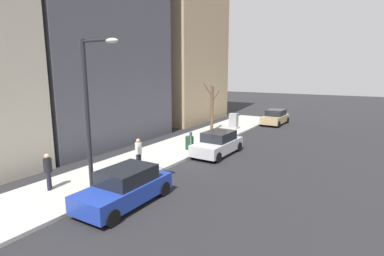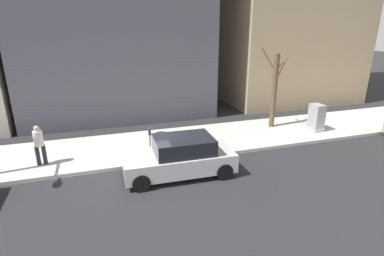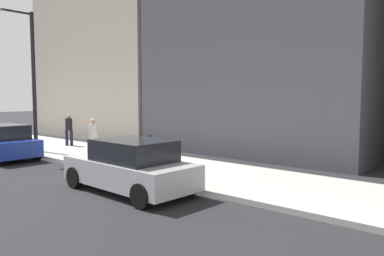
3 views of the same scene
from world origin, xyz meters
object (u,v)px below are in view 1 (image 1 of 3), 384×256
Objects in this scene: parked_car_blue at (125,187)px; parking_meter at (191,140)px; parked_car_tan at (275,117)px; parked_car_silver at (218,144)px; bare_tree at (212,107)px; office_tower_left at (170,8)px; utility_box at (234,121)px; trash_bin at (190,143)px; pedestrian_midblock at (48,169)px; streetlamp at (91,106)px; pedestrian_near_meter at (138,152)px.

parked_car_blue is 8.01m from parking_meter.
parked_car_silver is (0.05, 13.35, 0.00)m from parked_car_tan.
parked_car_blue is at bearing 92.03° from parked_car_silver.
parked_car_blue is 0.98× the size of bare_tree.
parking_meter is 0.32× the size of bare_tree.
parked_car_tan is at bearing -169.39° from office_tower_left.
utility_box is 1.59× the size of trash_bin.
pedestrian_midblock is at bearing 75.76° from parking_meter.
office_tower_left reaches higher than utility_box.
utility_box reaches higher than parked_car_blue.
office_tower_left is at bearing -60.17° from parked_car_blue.
parked_car_blue is 0.65× the size of streetlamp.
parked_car_tan is 18.69m from pedestrian_near_meter.
parked_car_blue is 4.67× the size of trash_bin.
office_tower_left is (9.19, -16.38, 11.10)m from pedestrian_near_meter.
streetlamp is at bearing 94.07° from trash_bin.
utility_box is 8.52m from trash_bin.
pedestrian_midblock is (3.80, 0.86, 0.35)m from parked_car_blue.
parked_car_blue is at bearing 120.06° from office_tower_left.
parked_car_silver is 7.48m from bare_tree.
streetlamp is 23.98m from office_tower_left.
office_tower_left is at bearing -50.57° from parking_meter.
utility_box reaches higher than trash_bin.
trash_bin is (2.05, -8.42, -0.14)m from parked_car_blue.
parking_meter is at bearing 128.03° from trash_bin.
parked_car_blue is 0.17× the size of office_tower_left.
parking_meter is 1.50× the size of trash_bin.
parked_car_blue reaches higher than trash_bin.
parked_car_tan is at bearing -93.63° from streetlamp.
utility_box is at bearing -86.61° from streetlamp.
utility_box is (2.43, 5.14, 0.11)m from parked_car_tan.
parked_car_blue is (-0.07, 8.72, 0.00)m from parked_car_silver.
pedestrian_near_meter reaches higher than trash_bin.
parking_meter is 9.13m from utility_box.
utility_box is at bearing 66.36° from parked_car_tan.
utility_box is (0.85, -9.09, -0.13)m from parking_meter.
streetlamp reaches higher than pedestrian_near_meter.
trash_bin is at bearing -85.93° from streetlamp.
parked_car_blue is 8.66m from trash_bin.
parked_car_silver is 0.99× the size of bare_tree.
utility_box is 17.84m from pedestrian_midblock.
office_tower_left is at bearing 153.22° from pedestrian_midblock.
parked_car_silver is 10.29m from pedestrian_midblock.
parked_car_blue is at bearing 98.23° from utility_box.
pedestrian_near_meter is (-0.11, 13.40, 0.24)m from utility_box.
streetlamp is (1.43, 0.25, 3.28)m from parked_car_blue.
utility_box is 17.50m from streetlamp.
parked_car_silver is at bearing -150.13° from parking_meter.
parked_car_tan is 22.07m from parked_car_blue.
parked_car_silver is 0.17× the size of office_tower_left.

